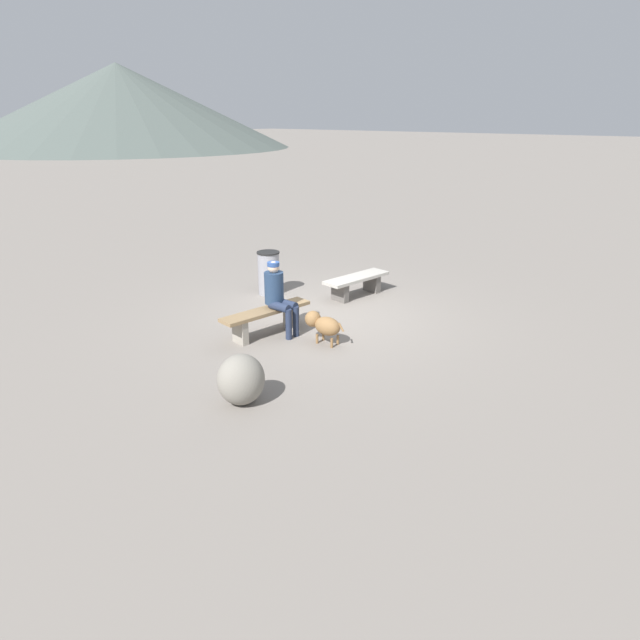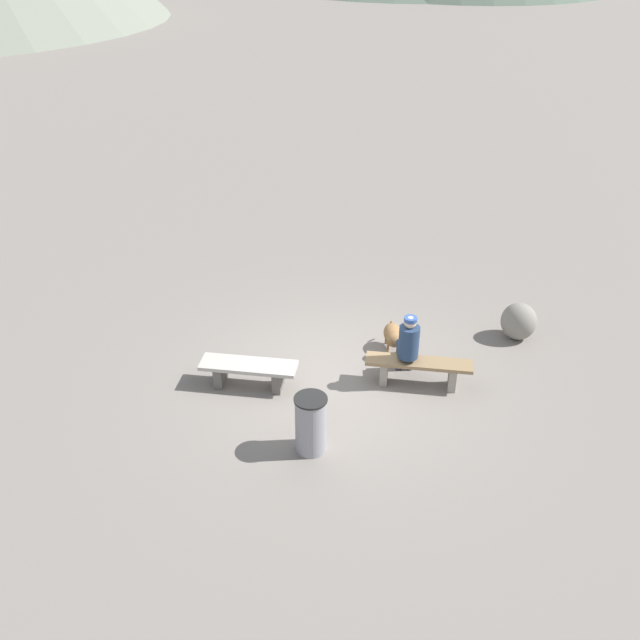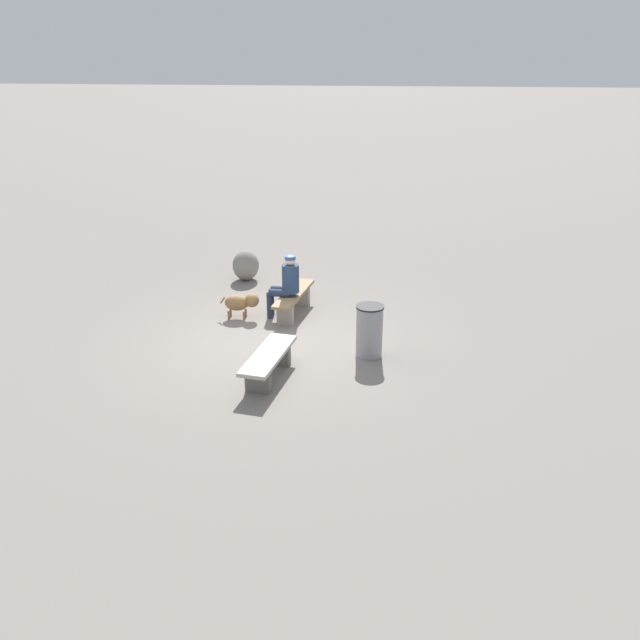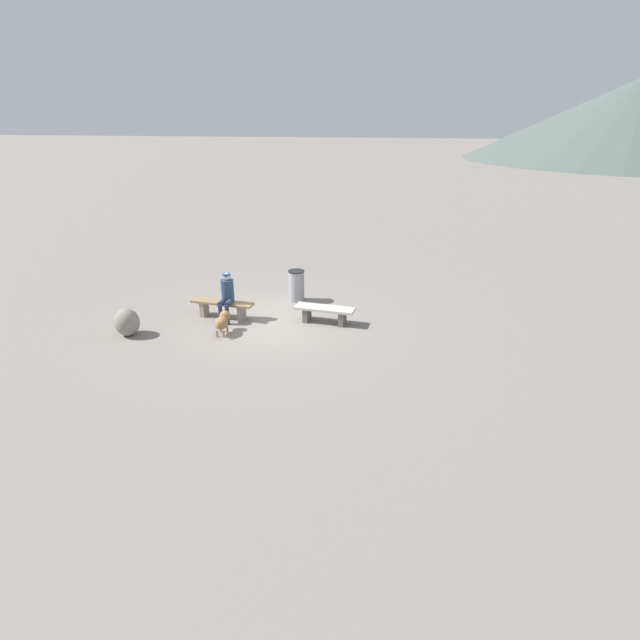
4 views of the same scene
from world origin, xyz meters
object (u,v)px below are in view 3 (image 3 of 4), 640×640
(seated_person, at_px, (286,282))
(dog, at_px, (241,302))
(bench_left, at_px, (269,361))
(bench_right, at_px, (294,299))
(boulder, at_px, (246,265))
(trash_bin, at_px, (369,331))

(seated_person, distance_m, dog, 0.98)
(seated_person, bearing_deg, bench_left, -175.52)
(bench_right, bearing_deg, boulder, 44.52)
(bench_right, bearing_deg, seated_person, 156.28)
(trash_bin, xyz_separation_m, boulder, (3.67, 3.14, -0.11))
(dog, xyz_separation_m, boulder, (2.31, 0.51, 0.02))
(bench_left, bearing_deg, bench_right, 9.20)
(bench_right, bearing_deg, dog, 116.78)
(seated_person, bearing_deg, boulder, 32.61)
(trash_bin, bearing_deg, boulder, 40.55)
(dog, height_order, boulder, boulder)
(bench_right, height_order, boulder, boulder)
(seated_person, bearing_deg, dog, 100.47)
(bench_left, bearing_deg, seated_person, 11.82)
(seated_person, height_order, dog, seated_person)
(bench_left, xyz_separation_m, boulder, (4.75, 1.60, 0.05))
(dog, height_order, trash_bin, trash_bin)
(dog, xyz_separation_m, trash_bin, (-1.36, -2.63, 0.13))
(bench_right, xyz_separation_m, boulder, (1.96, 1.50, 0.02))
(seated_person, xyz_separation_m, dog, (-0.17, 0.88, -0.41))
(bench_left, height_order, bench_right, bench_right)
(trash_bin, bearing_deg, seated_person, 49.04)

